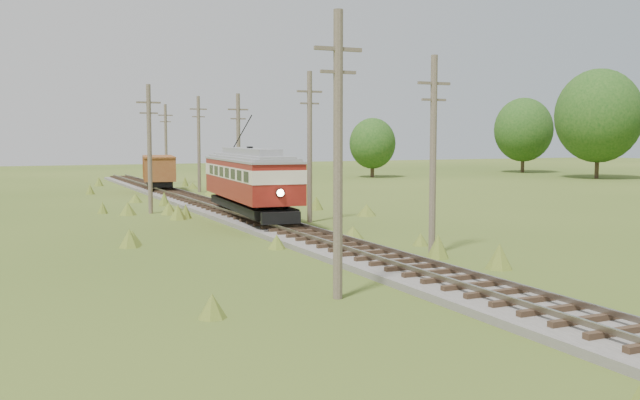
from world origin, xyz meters
name	(u,v)px	position (x,y,z in m)	size (l,w,h in m)	color
railbed_main	(243,217)	(0.00, 34.00, 0.19)	(3.60, 96.00, 0.57)	#605B54
streetcar	(250,177)	(0.00, 32.62, 2.71)	(4.04, 12.95, 5.87)	black
gondola	(159,170)	(0.00, 58.75, 2.08)	(4.13, 8.80, 2.81)	black
gravel_pile	(234,192)	(4.23, 49.04, 0.50)	(2.95, 3.13, 1.07)	gray
utility_pole_r_2	(433,153)	(3.30, 18.00, 4.42)	(1.60, 0.30, 8.60)	brown
utility_pole_r_3	(310,145)	(3.20, 31.00, 4.63)	(1.60, 0.30, 9.00)	brown
utility_pole_r_4	(238,148)	(3.00, 44.00, 4.32)	(1.60, 0.30, 8.40)	brown
utility_pole_r_5	(199,143)	(3.40, 57.00, 4.58)	(1.60, 0.30, 8.90)	brown
utility_pole_r_6	(166,143)	(3.20, 70.00, 4.47)	(1.60, 0.30, 8.70)	brown
utility_pole_l_a	(338,152)	(-4.20, 12.00, 4.63)	(1.60, 0.30, 9.00)	brown
utility_pole_l_b	(149,147)	(-4.50, 40.00, 4.42)	(1.60, 0.30, 8.60)	brown
tree_right_4	(599,116)	(54.00, 58.00, 7.75)	(10.50, 10.50, 13.53)	#38281C
tree_right_5	(523,130)	(56.00, 74.00, 6.19)	(8.40, 8.40, 10.82)	#38281C
tree_mid_b	(372,143)	(30.00, 72.00, 4.33)	(5.88, 5.88, 7.57)	#38281C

